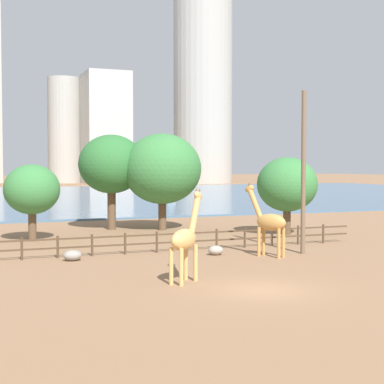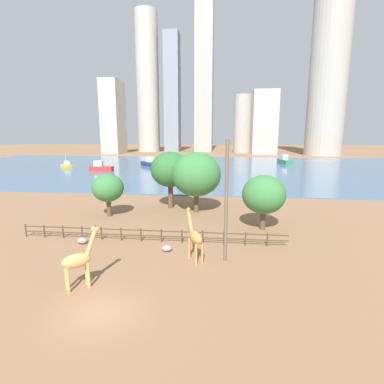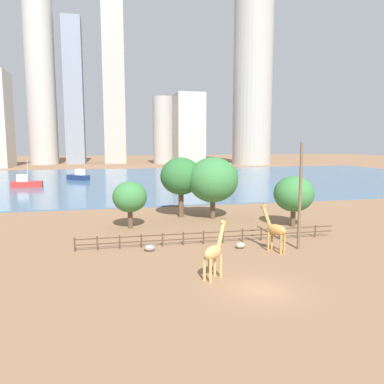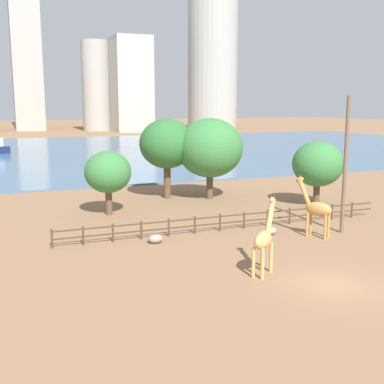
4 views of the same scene
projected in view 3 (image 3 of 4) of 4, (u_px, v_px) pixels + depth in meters
name	position (u px, v px, depth m)	size (l,w,h in m)	color
ground_plane	(145.00, 179.00, 102.55)	(400.00, 400.00, 0.00)	#8C6647
harbor_water	(147.00, 180.00, 99.64)	(180.00, 86.00, 0.20)	#476B8C
giraffe_tall	(275.00, 229.00, 33.75)	(1.91, 2.73, 4.37)	#C18C47
giraffe_companion	(214.00, 252.00, 26.99)	(2.39, 2.10, 4.32)	tan
utility_pole	(300.00, 196.00, 34.16)	(0.28, 0.28, 9.89)	brown
boulder_near_fence	(150.00, 248.00, 34.11)	(1.03, 0.81, 0.60)	gray
boulder_by_pole	(240.00, 245.00, 35.00)	(0.92, 0.76, 0.57)	gray
enclosure_fence	(209.00, 236.00, 36.56)	(26.12, 0.14, 1.30)	#4C3826
tree_left_large	(181.00, 176.00, 49.14)	(5.45, 5.45, 7.92)	brown
tree_center_broad	(130.00, 197.00, 42.80)	(3.94, 3.94, 5.45)	brown
tree_right_tall	(213.00, 180.00, 48.19)	(6.48, 6.48, 8.00)	brown
tree_left_small	(294.00, 194.00, 43.69)	(4.67, 4.67, 6.00)	brown
boat_ferry	(79.00, 176.00, 97.51)	(6.18, 6.37, 2.87)	navy
boat_sailboat	(26.00, 183.00, 81.52)	(6.49, 2.60, 5.75)	#B22D28
boat_barge	(228.00, 170.00, 118.93)	(4.21, 7.75, 3.23)	#337259
skyline_tower_needle	(40.00, 78.00, 168.13)	(12.85, 12.85, 77.42)	#B7B2A8
skyline_tower_glass	(74.00, 92.00, 173.32)	(8.36, 10.45, 66.16)	gray
skyline_block_left	(189.00, 129.00, 169.31)	(12.35, 14.71, 31.74)	#B7B2A8
skyline_block_right	(253.00, 49.00, 164.73)	(17.27, 17.27, 101.64)	#ADA89E
skyline_tower_short	(113.00, 72.00, 179.15)	(10.02, 14.09, 86.65)	#ADA89E
skyline_block_wide	(163.00, 131.00, 176.21)	(9.79, 9.79, 31.14)	#ADA89E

